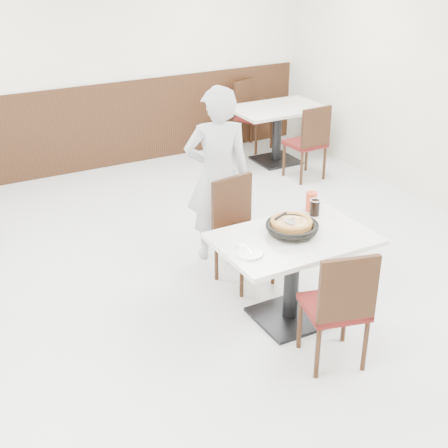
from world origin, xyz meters
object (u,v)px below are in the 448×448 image
pizza (291,224)px  bg_chair_right_far (254,116)px  chair_far (245,234)px  pizza_pan (292,229)px  bg_chair_right_near (305,142)px  bg_table_right (277,135)px  cola_glass (315,208)px  side_plate (249,253)px  chair_near (334,304)px  diner_person (218,175)px  main_table (292,279)px  red_cup (311,201)px

pizza → bg_chair_right_far: (1.90, 3.71, -0.34)m
chair_far → pizza_pan: chair_far is taller
pizza_pan → pizza: (0.03, 0.05, 0.02)m
bg_chair_right_near → bg_table_right: bearing=85.6°
pizza_pan → chair_far: bearing=93.5°
cola_glass → side_plate: bearing=-158.2°
side_plate → bg_table_right: bearing=54.1°
pizza_pan → bg_chair_right_far: bearing=62.8°
bg_table_right → chair_near: bearing=-117.5°
diner_person → bg_chair_right_near: 2.35m
chair_far → bg_chair_right_far: bearing=-131.1°
side_plate → bg_chair_right_far: (2.39, 3.89, -0.28)m
main_table → chair_near: bearing=-92.8°
side_plate → chair_near: bearing=-49.8°
pizza_pan → side_plate: pizza_pan is taller
main_table → pizza: size_ratio=3.62×
chair_near → side_plate: chair_near is taller
chair_near → side_plate: (-0.42, 0.49, 0.28)m
pizza → red_cup: (0.36, 0.24, 0.02)m
main_table → side_plate: (-0.45, -0.08, 0.38)m
side_plate → main_table: bearing=10.5°
bg_table_right → bg_chair_right_far: (0.01, 0.61, 0.10)m
chair_far → bg_table_right: 3.19m
cola_glass → red_cup: 0.10m
side_plate → cola_glass: size_ratio=1.54×
bg_chair_right_far → cola_glass: bearing=44.8°
bg_chair_right_near → bg_chair_right_far: size_ratio=1.00×
main_table → pizza_pan: pizza_pan is taller
chair_far → bg_chair_right_near: 2.68m
chair_far → chair_near: bearing=81.1°
bg_chair_right_near → side_plate: bearing=-135.1°
bg_table_right → bg_chair_right_near: (-0.02, -0.67, 0.10)m
chair_near → bg_table_right: bearing=77.4°
main_table → cola_glass: size_ratio=9.23×
bg_table_right → cola_glass: bearing=-117.9°
chair_near → chair_far: (-0.00, 1.26, 0.00)m
cola_glass → red_cup: size_ratio=0.81×
pizza_pan → bg_table_right: pizza_pan is taller
main_table → cola_glass: (0.37, 0.24, 0.44)m
main_table → pizza_pan: bearing=77.1°
bg_chair_right_near → red_cup: bearing=-127.6°
pizza → bg_chair_right_near: (1.88, 2.43, -0.34)m
cola_glass → bg_chair_right_far: size_ratio=0.14×
main_table → pizza_pan: (0.01, 0.04, 0.42)m
chair_near → red_cup: (0.43, 0.91, 0.35)m
side_plate → cola_glass: bearing=21.8°
cola_glass → main_table: bearing=-146.6°
cola_glass → bg_chair_right_near: (1.55, 2.29, -0.34)m
side_plate → bg_chair_right_near: 3.53m
bg_table_right → pizza_pan: bearing=-121.4°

